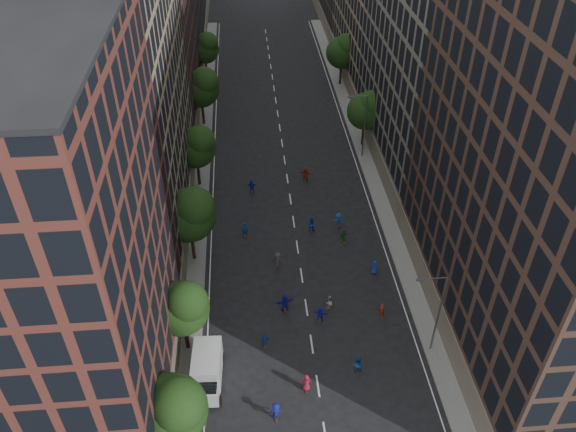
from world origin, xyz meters
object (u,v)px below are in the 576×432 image
object	(u,v)px
streetlamp_near	(437,310)
cargo_van	(207,370)
streetlamp_far	(363,123)
skater_2	(357,364)

from	to	relation	value
streetlamp_near	cargo_van	bearing A→B (deg)	-174.85
streetlamp_near	streetlamp_far	bearing A→B (deg)	90.00
cargo_van	streetlamp_far	bearing A→B (deg)	63.26
streetlamp_near	cargo_van	world-z (taller)	streetlamp_near
streetlamp_near	streetlamp_far	world-z (taller)	same
streetlamp_far	skater_2	xyz separation A→B (m)	(-6.84, -34.76, -4.26)
cargo_van	skater_2	xyz separation A→B (m)	(12.82, 0.02, -0.60)
streetlamp_near	skater_2	distance (m)	8.24
streetlamp_near	skater_2	world-z (taller)	streetlamp_near
streetlamp_far	cargo_van	xyz separation A→B (m)	(-19.66, -34.77, -3.66)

